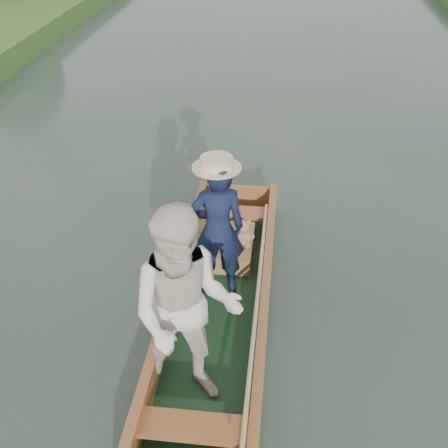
# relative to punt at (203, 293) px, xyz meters

# --- Properties ---
(ground) EXTENTS (120.00, 120.00, 0.00)m
(ground) POSITION_rel_punt_xyz_m (0.09, 0.40, -0.78)
(ground) COLOR #283D30
(ground) RESTS_ON ground
(punt) EXTENTS (1.24, 5.00, 2.14)m
(punt) POSITION_rel_punt_xyz_m (0.00, 0.00, 0.00)
(punt) COLOR #133217
(punt) RESTS_ON ground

